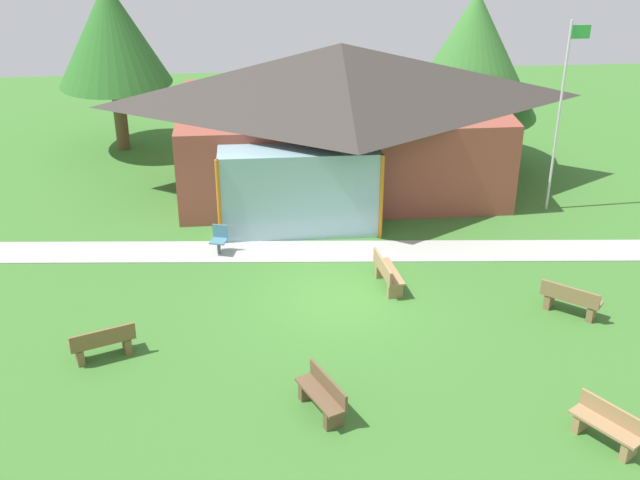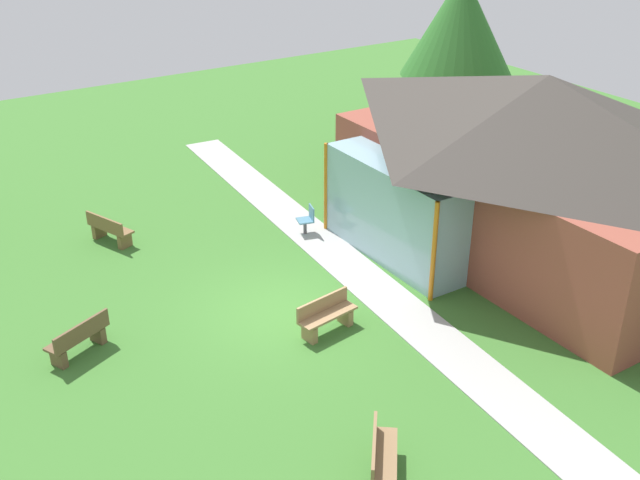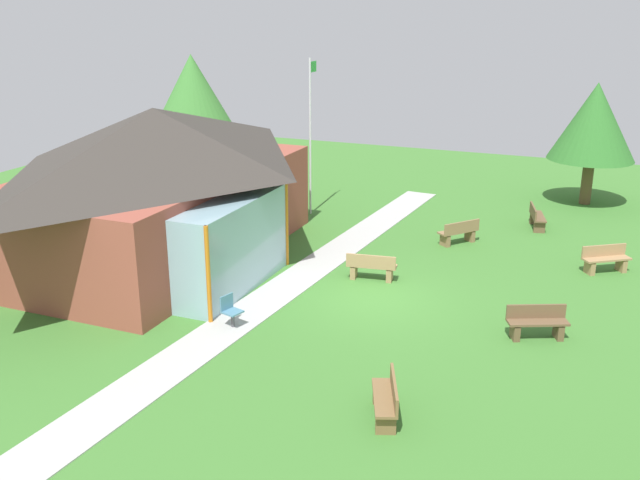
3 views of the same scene
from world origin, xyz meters
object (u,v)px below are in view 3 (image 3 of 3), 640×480
(bench_lawn_far_right, at_px, (536,218))
(patio_chair_west, at_px, (231,312))
(bench_rear_near_path, at_px, (371,267))
(bench_front_center, at_px, (537,323))
(bench_mid_left, at_px, (387,400))
(pavilion, at_px, (160,182))
(bench_front_right, at_px, (605,260))
(bench_mid_right, at_px, (459,233))
(tree_behind_pavilion_right, at_px, (194,112))
(tree_far_east, at_px, (594,122))
(flagpole, at_px, (311,130))

(bench_lawn_far_right, bearing_deg, patio_chair_west, -41.89)
(bench_rear_near_path, bearing_deg, bench_front_center, -31.54)
(bench_mid_left, height_order, bench_rear_near_path, same)
(bench_front_center, height_order, bench_lawn_far_right, same)
(bench_front_center, bearing_deg, pavilion, -31.81)
(bench_front_center, relative_size, bench_rear_near_path, 1.00)
(bench_front_right, bearing_deg, bench_front_center, 40.76)
(patio_chair_west, bearing_deg, bench_mid_right, 171.36)
(pavilion, bearing_deg, tree_behind_pavilion_right, 19.14)
(pavilion, relative_size, tree_behind_pavilion_right, 1.87)
(bench_lawn_far_right, bearing_deg, pavilion, -67.97)
(bench_front_right, bearing_deg, bench_lawn_far_right, -92.10)
(bench_front_right, height_order, tree_far_east, tree_far_east)
(flagpole, xyz_separation_m, tree_behind_pavilion_right, (-1.76, 4.09, 0.71))
(bench_lawn_far_right, distance_m, tree_far_east, 5.49)
(pavilion, xyz_separation_m, bench_mid_right, (5.02, -8.67, -2.13))
(bench_front_right, bearing_deg, bench_mid_left, 35.24)
(flagpole, height_order, patio_chair_west, flagpole)
(bench_rear_near_path, bearing_deg, tree_behind_pavilion_right, 145.67)
(bench_front_center, height_order, bench_mid_left, same)
(bench_front_center, xyz_separation_m, tree_far_east, (13.85, -0.41, 3.01))
(flagpole, xyz_separation_m, bench_front_right, (-2.52, -11.04, -2.91))
(bench_mid_right, bearing_deg, bench_front_center, -114.66)
(tree_behind_pavilion_right, bearing_deg, pavilion, -160.86)
(bench_mid_right, bearing_deg, pavilion, 158.38)
(bench_lawn_far_right, xyz_separation_m, patio_chair_west, (-11.87, 6.29, 0.01))
(bench_front_right, height_order, patio_chair_west, patio_chair_west)
(tree_far_east, bearing_deg, bench_mid_right, 152.66)
(bench_mid_left, xyz_separation_m, tree_behind_pavilion_right, (11.26, 11.32, 3.62))
(bench_mid_left, distance_m, bench_rear_near_path, 7.58)
(tree_far_east, bearing_deg, bench_mid_left, 171.58)
(bench_rear_near_path, bearing_deg, patio_chair_west, -125.31)
(bench_mid_right, height_order, tree_behind_pavilion_right, tree_behind_pavilion_right)
(tree_far_east, height_order, tree_behind_pavilion_right, tree_behind_pavilion_right)
(flagpole, bearing_deg, bench_front_center, -130.18)
(bench_mid_left, bearing_deg, tree_far_east, -29.45)
(bench_front_right, distance_m, patio_chair_west, 11.87)
(pavilion, xyz_separation_m, flagpole, (6.56, -2.42, 0.78))
(bench_front_center, distance_m, bench_lawn_far_right, 9.57)
(bench_mid_left, distance_m, patio_chair_west, 5.61)
(bench_mid_left, bearing_deg, bench_rear_near_path, -0.13)
(bench_mid_right, distance_m, bench_front_right, 4.89)
(flagpole, bearing_deg, bench_front_right, -102.85)
(tree_behind_pavilion_right, bearing_deg, tree_far_east, -61.99)
(bench_front_center, relative_size, bench_mid_left, 0.99)
(bench_mid_right, relative_size, bench_rear_near_path, 0.94)
(bench_rear_near_path, bearing_deg, bench_mid_left, -77.53)
(flagpole, height_order, bench_mid_left, flagpole)
(bench_rear_near_path, distance_m, tree_behind_pavilion_right, 10.25)
(patio_chair_west, height_order, tree_behind_pavilion_right, tree_behind_pavilion_right)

